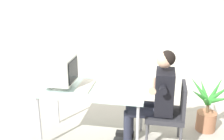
# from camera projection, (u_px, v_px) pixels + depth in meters

# --- Properties ---
(ground_plane) EXTENTS (12.00, 12.00, 0.00)m
(ground_plane) POSITION_uv_depth(u_px,v_px,m) (94.00, 138.00, 3.70)
(ground_plane) COLOR #9E998E
(wall_back) EXTENTS (8.00, 0.10, 3.00)m
(wall_back) POSITION_uv_depth(u_px,v_px,m) (131.00, 11.00, 4.47)
(wall_back) COLOR silver
(wall_back) RESTS_ON ground_plane
(desk) EXTENTS (1.33, 0.72, 0.72)m
(desk) POSITION_uv_depth(u_px,v_px,m) (93.00, 92.00, 3.49)
(desk) COLOR #B7B7BC
(desk) RESTS_ON ground_plane
(crt_monitor) EXTENTS (0.37, 0.40, 0.39)m
(crt_monitor) POSITION_uv_depth(u_px,v_px,m) (59.00, 70.00, 3.42)
(crt_monitor) COLOR silver
(crt_monitor) RESTS_ON desk
(keyboard) EXTENTS (0.17, 0.46, 0.03)m
(keyboard) POSITION_uv_depth(u_px,v_px,m) (86.00, 86.00, 3.49)
(keyboard) COLOR beige
(keyboard) RESTS_ON desk
(office_chair) EXTENTS (0.46, 0.46, 0.83)m
(office_chair) POSITION_uv_depth(u_px,v_px,m) (170.00, 111.00, 3.41)
(office_chair) COLOR #4C4C51
(office_chair) RESTS_ON ground_plane
(person_seated) EXTENTS (0.71, 0.56, 1.24)m
(person_seated) POSITION_uv_depth(u_px,v_px,m) (155.00, 95.00, 3.38)
(person_seated) COLOR black
(person_seated) RESTS_ON ground_plane
(potted_plant) EXTENTS (0.63, 0.73, 0.75)m
(potted_plant) POSITION_uv_depth(u_px,v_px,m) (208.00, 108.00, 3.79)
(potted_plant) COLOR #9E6647
(potted_plant) RESTS_ON ground_plane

